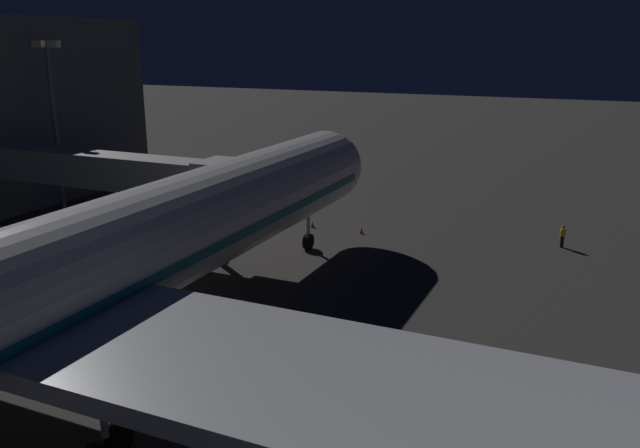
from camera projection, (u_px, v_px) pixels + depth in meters
name	position (u px, v px, depth m)	size (l,w,h in m)	color
ground_plane	(169.00, 342.00, 34.00)	(320.00, 320.00, 0.00)	#383533
airliner_at_gate	(36.00, 294.00, 25.50)	(57.60, 62.94, 18.66)	silver
jet_bridge	(126.00, 173.00, 48.08)	(23.65, 3.40, 7.28)	#9E9E99
apron_floodlight_mast	(54.00, 113.00, 57.59)	(2.90, 0.50, 15.19)	#59595E
ground_crew_by_belt_loader	(563.00, 235.00, 49.19)	(0.40, 0.40, 1.74)	black
traffic_cone_nose_port	(361.00, 230.00, 52.90)	(0.36, 0.36, 0.55)	orange
traffic_cone_nose_starboard	(312.00, 224.00, 54.64)	(0.36, 0.36, 0.55)	orange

